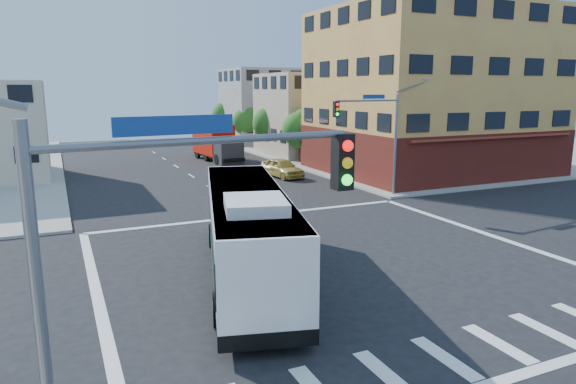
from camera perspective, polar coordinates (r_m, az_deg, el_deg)
name	(u,v)px	position (r m, az deg, el deg)	size (l,w,h in m)	color
ground	(335,265)	(22.15, 5.22, -8.07)	(120.00, 120.00, 0.00)	black
sidewalk_ne	(436,145)	(70.26, 16.10, 5.02)	(50.00, 50.00, 0.15)	gray
corner_building_ne	(430,106)	(47.59, 15.51, 9.23)	(18.10, 15.44, 14.00)	gold
building_east_near	(318,114)	(58.92, 3.37, 8.62)	(12.06, 10.06, 9.00)	tan
building_east_far	(271,106)	(71.58, -1.92, 9.52)	(12.06, 10.06, 10.00)	#A2A19C
signal_mast_ne	(376,125)	(34.80, 9.80, 7.32)	(7.91, 1.13, 8.07)	slate
signal_mast_sw	(163,251)	(7.96, -13.74, -6.41)	(7.91, 1.01, 8.07)	slate
street_tree_a	(301,127)	(51.30, 1.46, 7.19)	(3.60, 3.60, 5.53)	#382614
street_tree_b	(270,121)	(58.57, -1.98, 7.87)	(3.80, 3.80, 5.79)	#382614
street_tree_c	(246,120)	(66.04, -4.66, 7.99)	(3.40, 3.40, 5.29)	#382614
street_tree_d	(227,114)	(73.59, -6.80, 8.62)	(4.00, 4.00, 6.03)	#382614
transit_bus	(247,231)	(20.19, -4.53, -4.33)	(6.10, 13.43, 3.89)	black
box_truck	(217,143)	(53.77, -7.91, 5.39)	(3.20, 8.54, 3.76)	#2B2B30
parked_car	(282,168)	(43.38, -0.65, 2.71)	(1.90, 4.71, 1.61)	#B59E42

